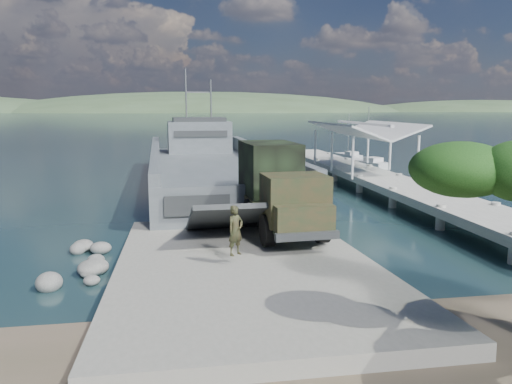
% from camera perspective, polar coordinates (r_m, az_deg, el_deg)
% --- Properties ---
extents(ground, '(1400.00, 1400.00, 0.00)m').
position_cam_1_polar(ground, '(21.43, -1.81, -8.10)').
color(ground, '#153334').
rests_on(ground, ground).
extents(boat_ramp, '(10.00, 18.00, 0.50)m').
position_cam_1_polar(boat_ramp, '(20.41, -1.44, -8.28)').
color(boat_ramp, gray).
rests_on(boat_ramp, ground).
extents(shoreline_rocks, '(3.20, 5.60, 0.90)m').
position_cam_1_polar(shoreline_rocks, '(22.03, -18.35, -8.10)').
color(shoreline_rocks, '#5B5C59').
rests_on(shoreline_rocks, ground).
extents(distant_headlands, '(1000.00, 240.00, 48.00)m').
position_cam_1_polar(distant_headlands, '(582.64, -4.16, 9.12)').
color(distant_headlands, '#374E31').
rests_on(distant_headlands, ground).
extents(pier, '(6.40, 44.00, 6.10)m').
position_cam_1_polar(pier, '(42.30, 12.48, 2.80)').
color(pier, gray).
rests_on(pier, ground).
extents(landing_craft, '(10.60, 37.96, 11.19)m').
position_cam_1_polar(landing_craft, '(42.08, -5.23, 2.01)').
color(landing_craft, '#495356').
rests_on(landing_craft, ground).
extents(military_truck, '(3.37, 9.20, 4.20)m').
position_cam_1_polar(military_truck, '(25.04, 2.42, 0.61)').
color(military_truck, black).
rests_on(military_truck, boat_ramp).
extents(soldier, '(0.85, 0.80, 1.95)m').
position_cam_1_polar(soldier, '(19.33, -2.35, -5.53)').
color(soldier, '#20321C').
rests_on(soldier, boat_ramp).
extents(sailboat_near, '(3.33, 5.78, 6.76)m').
position_cam_1_polar(sailboat_near, '(55.75, 12.65, 3.15)').
color(sailboat_near, silver).
rests_on(sailboat_near, ground).
extents(sailboat_far, '(2.32, 4.94, 5.80)m').
position_cam_1_polar(sailboat_far, '(64.20, 10.52, 4.02)').
color(sailboat_far, silver).
rests_on(sailboat_far, ground).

